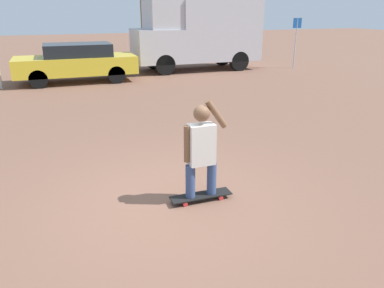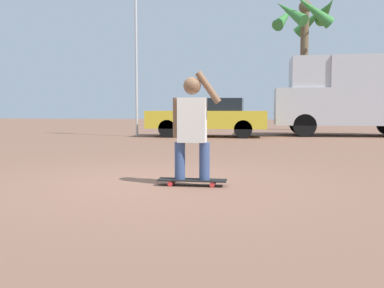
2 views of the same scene
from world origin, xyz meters
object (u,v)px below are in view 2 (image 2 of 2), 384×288
object	(u,v)px
camper_van	(353,93)
palm_tree_near_van	(305,24)
person_skateboarder	(192,123)
parked_car_yellow	(208,116)
flagpole	(138,38)
skateboard	(192,180)

from	to	relation	value
camper_van	palm_tree_near_van	world-z (taller)	palm_tree_near_van
person_skateboarder	parked_car_yellow	size ratio (longest dim) A/B	0.33
parked_car_yellow	palm_tree_near_van	distance (m)	8.48
person_skateboarder	camper_van	distance (m)	12.64
person_skateboarder	palm_tree_near_van	world-z (taller)	palm_tree_near_van
person_skateboarder	flagpole	size ratio (longest dim) A/B	0.23
camper_van	palm_tree_near_van	xyz separation A→B (m)	(-1.37, 4.62, 3.56)
skateboard	parked_car_yellow	bearing A→B (deg)	95.44
parked_car_yellow	flagpole	xyz separation A→B (m)	(-2.57, -0.42, 2.89)
skateboard	parked_car_yellow	world-z (taller)	parked_car_yellow
skateboard	flagpole	xyz separation A→B (m)	(-3.57, 10.06, 3.59)
parked_car_yellow	flagpole	distance (m)	3.90
parked_car_yellow	palm_tree_near_van	xyz separation A→B (m)	(4.11, 5.94, 4.45)
skateboard	palm_tree_near_van	world-z (taller)	palm_tree_near_van
camper_van	skateboard	bearing A→B (deg)	-110.83
camper_van	flagpole	world-z (taller)	flagpole
palm_tree_near_van	camper_van	bearing A→B (deg)	-73.45
flagpole	parked_car_yellow	bearing A→B (deg)	9.20
person_skateboarder	palm_tree_near_van	size ratio (longest dim) A/B	0.22
person_skateboarder	palm_tree_near_van	xyz separation A→B (m)	(3.11, 16.41, 4.37)
camper_van	flagpole	distance (m)	8.48
palm_tree_near_van	parked_car_yellow	bearing A→B (deg)	-124.69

